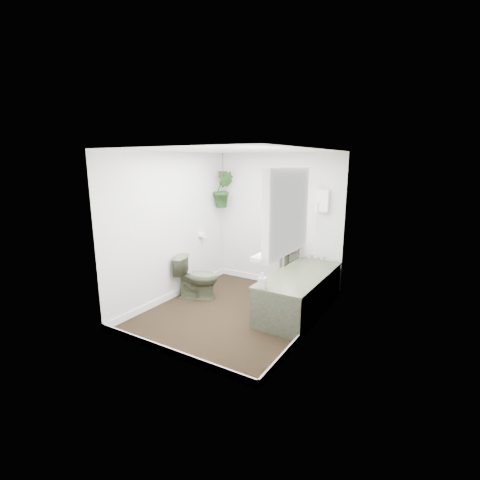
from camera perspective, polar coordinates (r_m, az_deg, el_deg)
The scene contains 22 objects.
floor at distance 5.21m, azimuth -0.87°, elevation -11.75°, with size 2.30×2.80×0.02m, color black.
ceiling at distance 4.74m, azimuth -0.97°, elevation 14.65°, with size 2.30×2.80×0.02m, color white.
wall_back at distance 6.07m, azimuth 6.19°, elevation 3.18°, with size 2.30×0.02×2.30m, color silver.
wall_front at distance 3.76m, azimuth -12.42°, elevation -3.02°, with size 2.30×0.02×2.30m, color silver.
wall_left at distance 5.54m, azimuth -11.14°, elevation 2.09°, with size 0.02×2.80×2.30m, color silver.
wall_right at distance 4.36m, azimuth 12.11°, elevation -0.84°, with size 0.02×2.80×2.30m, color silver.
skirting at distance 5.19m, azimuth -0.88°, elevation -11.15°, with size 2.30×2.80×0.10m, color white.
bathtub at distance 5.18m, azimuth 9.73°, elevation -8.51°, with size 0.72×1.72×0.58m, color #4B5139, non-canonical shape.
bath_screen at distance 5.48m, azimuth 8.81°, elevation 3.45°, with size 0.04×0.72×1.40m, color silver, non-canonical shape.
shower_box at distance 5.66m, azimuth 13.38°, elevation 6.30°, with size 0.20×0.10×0.35m, color white.
oval_mirror at distance 5.88m, azimuth 8.32°, elevation 6.26°, with size 0.46×0.03×0.62m, color beige.
wall_sconce at distance 6.05m, azimuth 4.75°, elevation 5.57°, with size 0.04×0.04×0.22m, color black.
toilet_roll_holder at distance 6.08m, azimuth -6.19°, elevation 0.79°, with size 0.11×0.11×0.11m, color white.
window_recess at distance 3.65m, azimuth 7.77°, elevation 4.70°, with size 0.08×1.00×0.90m, color white.
window_sill at distance 3.76m, azimuth 6.60°, elevation -1.57°, with size 0.18×1.00×0.04m, color white.
window_blinds at distance 3.66m, azimuth 7.13°, elevation 4.76°, with size 0.01×0.86×0.76m, color white.
toilet at distance 5.64m, azimuth -7.11°, elevation -6.02°, with size 0.39×0.68×0.69m, color #4B5139.
pedestal_sink at distance 5.93m, azimuth 7.27°, elevation -4.16°, with size 0.51×0.44×0.88m, color #4B5139, non-canonical shape.
sill_plant at distance 4.01m, azimuth 7.80°, elevation 1.43°, with size 0.22×0.19×0.25m, color black.
hanging_plant at distance 6.27m, azimuth -2.79°, elevation 8.26°, with size 0.35×0.29×0.64m, color black.
soap_bottle at distance 4.44m, azimuth 3.71°, elevation -6.61°, with size 0.09×0.09×0.20m, color black.
hanging_pot at distance 6.25m, azimuth -2.82°, elevation 10.66°, with size 0.16×0.16×0.12m, color #312922.
Camera 1 is at (2.52, -4.01, 2.16)m, focal length 26.00 mm.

